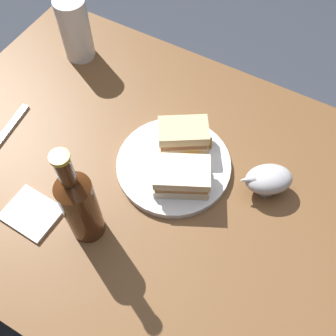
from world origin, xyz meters
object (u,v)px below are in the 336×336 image
(sandwich_half_left, at_px, (182,176))
(fork, at_px, (5,133))
(cider_bottle, at_px, (79,205))
(napkin, at_px, (32,213))
(sandwich_half_right, at_px, (183,136))
(plate, at_px, (173,165))
(pint_glass, at_px, (76,33))
(gravy_boat, at_px, (268,180))

(sandwich_half_left, height_order, fork, sandwich_half_left)
(cider_bottle, xyz_separation_m, napkin, (0.12, 0.03, -0.10))
(sandwich_half_right, xyz_separation_m, cider_bottle, (0.07, 0.27, 0.06))
(sandwich_half_right, bearing_deg, plate, 95.10)
(plate, height_order, sandwich_half_left, sandwich_half_left)
(pint_glass, xyz_separation_m, gravy_boat, (-0.59, 0.14, -0.03))
(napkin, bearing_deg, plate, -129.32)
(pint_glass, height_order, napkin, pint_glass)
(sandwich_half_right, height_order, fork, sandwich_half_right)
(pint_glass, bearing_deg, gravy_boat, 166.36)
(sandwich_half_right, height_order, pint_glass, pint_glass)
(plate, xyz_separation_m, fork, (0.39, 0.11, -0.01))
(sandwich_half_right, xyz_separation_m, gravy_boat, (-0.20, 0.01, -0.01))
(plate, distance_m, fork, 0.40)
(sandwich_half_right, relative_size, gravy_boat, 1.04)
(sandwich_half_left, bearing_deg, napkin, 40.78)
(napkin, bearing_deg, cider_bottle, -164.96)
(sandwich_half_right, bearing_deg, gravy_boat, 178.29)
(plate, height_order, pint_glass, pint_glass)
(plate, xyz_separation_m, sandwich_half_left, (-0.04, 0.04, 0.04))
(sandwich_half_left, distance_m, fork, 0.44)
(sandwich_half_right, bearing_deg, fork, 23.67)
(plate, height_order, sandwich_half_right, sandwich_half_right)
(cider_bottle, bearing_deg, pint_glass, -52.50)
(gravy_boat, bearing_deg, fork, 15.41)
(fork, bearing_deg, sandwich_half_right, 106.49)
(gravy_boat, bearing_deg, plate, 13.71)
(pint_glass, xyz_separation_m, cider_bottle, (-0.31, 0.40, 0.03))
(sandwich_half_left, xyz_separation_m, sandwich_half_right, (0.05, -0.09, 0.00))
(pint_glass, bearing_deg, napkin, 113.28)
(sandwich_half_right, bearing_deg, cider_bottle, 74.51)
(plate, bearing_deg, pint_glass, -26.20)
(cider_bottle, distance_m, fork, 0.34)
(gravy_boat, bearing_deg, sandwich_half_right, -1.71)
(sandwich_half_left, relative_size, cider_bottle, 0.51)
(napkin, height_order, fork, napkin)
(pint_glass, bearing_deg, sandwich_half_right, 160.42)
(pint_glass, relative_size, gravy_boat, 1.37)
(plate, xyz_separation_m, napkin, (0.20, 0.24, -0.00))
(sandwich_half_left, relative_size, pint_glass, 0.82)
(plate, relative_size, napkin, 2.29)
(sandwich_half_right, bearing_deg, sandwich_half_left, 116.54)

